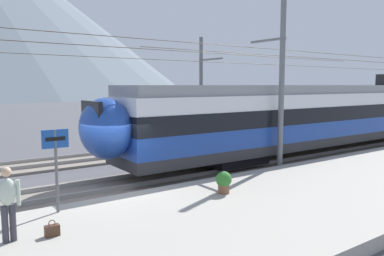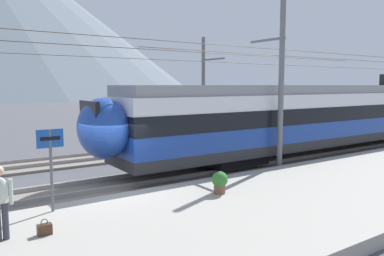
{
  "view_description": "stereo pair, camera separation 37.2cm",
  "coord_description": "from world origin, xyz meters",
  "px_view_note": "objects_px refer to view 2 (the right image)",
  "views": [
    {
      "loc": [
        -5.08,
        -11.83,
        3.85
      ],
      "look_at": [
        5.45,
        3.07,
        1.77
      ],
      "focal_mm": 35.33,
      "sensor_mm": 36.0,
      "label": 1
    },
    {
      "loc": [
        -4.78,
        -12.04,
        3.85
      ],
      "look_at": [
        5.45,
        3.07,
        1.77
      ],
      "focal_mm": 35.33,
      "sensor_mm": 36.0,
      "label": 2
    }
  ],
  "objects_px": {
    "train_far_track": "(382,103)",
    "handbag_beside_passenger": "(45,229)",
    "platform_sign": "(51,151)",
    "train_near_platform": "(341,113)",
    "catenary_mast_mid": "(279,78)",
    "passenger_walking": "(0,199)",
    "catenary_mast_far_side": "(205,87)",
    "potted_plant_platform_edge": "(220,181)"
  },
  "relations": [
    {
      "from": "train_far_track",
      "to": "potted_plant_platform_edge",
      "type": "xyz_separation_m",
      "value": [
        -26.3,
        -9.52,
        -1.43
      ]
    },
    {
      "from": "train_far_track",
      "to": "catenary_mast_far_side",
      "type": "xyz_separation_m",
      "value": [
        -18.62,
        1.87,
        1.5
      ]
    },
    {
      "from": "train_near_platform",
      "to": "catenary_mast_mid",
      "type": "xyz_separation_m",
      "value": [
        -6.92,
        -1.63,
        1.94
      ]
    },
    {
      "from": "train_near_platform",
      "to": "platform_sign",
      "type": "relative_size",
      "value": 13.24
    },
    {
      "from": "potted_plant_platform_edge",
      "to": "platform_sign",
      "type": "bearing_deg",
      "value": 165.88
    },
    {
      "from": "potted_plant_platform_edge",
      "to": "handbag_beside_passenger",
      "type": "bearing_deg",
      "value": -176.04
    },
    {
      "from": "handbag_beside_passenger",
      "to": "potted_plant_platform_edge",
      "type": "xyz_separation_m",
      "value": [
        5.46,
        0.38,
        0.28
      ]
    },
    {
      "from": "train_far_track",
      "to": "handbag_beside_passenger",
      "type": "bearing_deg",
      "value": -162.69
    },
    {
      "from": "catenary_mast_far_side",
      "to": "platform_sign",
      "type": "distance_m",
      "value": 16.24
    },
    {
      "from": "train_near_platform",
      "to": "potted_plant_platform_edge",
      "type": "xyz_separation_m",
      "value": [
        -11.95,
        -3.9,
        -1.43
      ]
    },
    {
      "from": "train_near_platform",
      "to": "platform_sign",
      "type": "height_order",
      "value": "train_near_platform"
    },
    {
      "from": "catenary_mast_mid",
      "to": "platform_sign",
      "type": "xyz_separation_m",
      "value": [
        -9.9,
        -1.05,
        -2.11
      ]
    },
    {
      "from": "passenger_walking",
      "to": "train_far_track",
      "type": "bearing_deg",
      "value": 16.52
    },
    {
      "from": "train_far_track",
      "to": "platform_sign",
      "type": "relative_size",
      "value": 14.5
    },
    {
      "from": "train_near_platform",
      "to": "handbag_beside_passenger",
      "type": "bearing_deg",
      "value": -166.2
    },
    {
      "from": "train_near_platform",
      "to": "catenary_mast_mid",
      "type": "distance_m",
      "value": 7.37
    },
    {
      "from": "catenary_mast_mid",
      "to": "handbag_beside_passenger",
      "type": "distance_m",
      "value": 11.42
    },
    {
      "from": "catenary_mast_far_side",
      "to": "platform_sign",
      "type": "relative_size",
      "value": 21.9
    },
    {
      "from": "train_far_track",
      "to": "passenger_walking",
      "type": "relative_size",
      "value": 19.53
    },
    {
      "from": "train_far_track",
      "to": "catenary_mast_mid",
      "type": "distance_m",
      "value": 22.56
    },
    {
      "from": "catenary_mast_mid",
      "to": "handbag_beside_passenger",
      "type": "height_order",
      "value": "catenary_mast_mid"
    },
    {
      "from": "train_near_platform",
      "to": "train_far_track",
      "type": "height_order",
      "value": "same"
    },
    {
      "from": "train_far_track",
      "to": "catenary_mast_far_side",
      "type": "height_order",
      "value": "catenary_mast_far_side"
    },
    {
      "from": "passenger_walking",
      "to": "potted_plant_platform_edge",
      "type": "distance_m",
      "value": 6.34
    },
    {
      "from": "train_near_platform",
      "to": "train_far_track",
      "type": "relative_size",
      "value": 0.91
    },
    {
      "from": "train_near_platform",
      "to": "catenary_mast_far_side",
      "type": "xyz_separation_m",
      "value": [
        -4.27,
        7.49,
        1.5
      ]
    },
    {
      "from": "train_far_track",
      "to": "handbag_beside_passenger",
      "type": "distance_m",
      "value": 33.31
    },
    {
      "from": "passenger_walking",
      "to": "train_near_platform",
      "type": "bearing_deg",
      "value": 12.52
    },
    {
      "from": "train_far_track",
      "to": "catenary_mast_mid",
      "type": "relative_size",
      "value": 0.66
    },
    {
      "from": "train_far_track",
      "to": "handbag_beside_passenger",
      "type": "height_order",
      "value": "train_far_track"
    },
    {
      "from": "train_near_platform",
      "to": "passenger_walking",
      "type": "relative_size",
      "value": 17.84
    },
    {
      "from": "catenary_mast_mid",
      "to": "handbag_beside_passenger",
      "type": "xyz_separation_m",
      "value": [
        -10.49,
        -2.65,
        -3.64
      ]
    },
    {
      "from": "catenary_mast_far_side",
      "to": "platform_sign",
      "type": "height_order",
      "value": "catenary_mast_far_side"
    },
    {
      "from": "catenary_mast_mid",
      "to": "handbag_beside_passenger",
      "type": "bearing_deg",
      "value": -165.82
    },
    {
      "from": "potted_plant_platform_edge",
      "to": "train_far_track",
      "type": "bearing_deg",
      "value": 19.89
    },
    {
      "from": "train_far_track",
      "to": "platform_sign",
      "type": "distance_m",
      "value": 32.26
    },
    {
      "from": "train_far_track",
      "to": "catenary_mast_far_side",
      "type": "bearing_deg",
      "value": 174.26
    },
    {
      "from": "platform_sign",
      "to": "train_far_track",
      "type": "bearing_deg",
      "value": 14.89
    },
    {
      "from": "handbag_beside_passenger",
      "to": "potted_plant_platform_edge",
      "type": "distance_m",
      "value": 5.48
    },
    {
      "from": "passenger_walking",
      "to": "potted_plant_platform_edge",
      "type": "xyz_separation_m",
      "value": [
        6.32,
        0.16,
        -0.54
      ]
    },
    {
      "from": "train_near_platform",
      "to": "handbag_beside_passenger",
      "type": "relative_size",
      "value": 78.5
    },
    {
      "from": "catenary_mast_mid",
      "to": "passenger_walking",
      "type": "relative_size",
      "value": 29.51
    }
  ]
}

